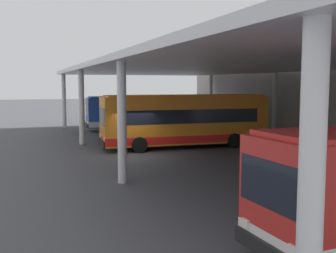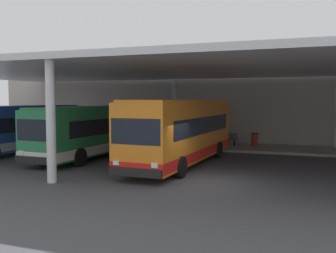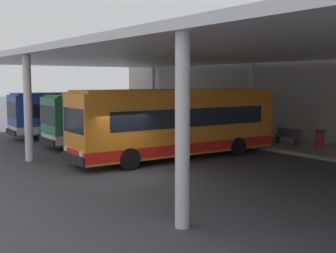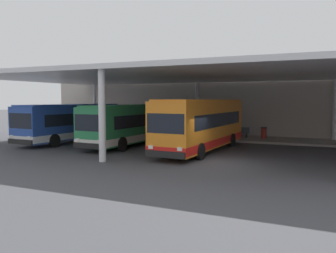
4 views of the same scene
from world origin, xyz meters
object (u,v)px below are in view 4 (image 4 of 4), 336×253
object	(u,v)px
bus_middle_bay	(202,124)
trash_bin	(264,133)
bus_second_bay	(132,124)
bus_nearest_bay	(72,122)
bench_waiting	(239,132)
banner_sign	(181,117)

from	to	relation	value
bus_middle_bay	trash_bin	distance (m)	8.67
bus_second_bay	bus_middle_bay	size ratio (longest dim) A/B	0.93
bus_nearest_bay	bus_middle_bay	bearing A→B (deg)	-2.17
bench_waiting	trash_bin	world-z (taller)	trash_bin
bench_waiting	bus_nearest_bay	bearing A→B (deg)	-149.06
bench_waiting	banner_sign	world-z (taller)	banner_sign
bus_middle_bay	bench_waiting	xyz separation A→B (m)	(0.74, 7.95, -1.18)
bench_waiting	banner_sign	bearing A→B (deg)	-170.44
bench_waiting	bus_middle_bay	bearing A→B (deg)	-95.35
bus_middle_bay	banner_sign	bearing A→B (deg)	122.26
trash_bin	banner_sign	distance (m)	7.54
banner_sign	bench_waiting	bearing A→B (deg)	9.56
bench_waiting	trash_bin	size ratio (longest dim) A/B	1.84
bus_middle_bay	banner_sign	xyz separation A→B (m)	(-4.46, 7.07, 0.14)
bus_nearest_bay	bench_waiting	distance (m)	14.63
bus_middle_bay	banner_sign	world-z (taller)	bus_middle_bay
bus_second_bay	bench_waiting	xyz separation A→B (m)	(6.82, 7.22, -0.99)
bus_nearest_bay	trash_bin	xyz separation A→B (m)	(14.66, 7.65, -0.98)
bus_second_bay	bus_middle_bay	bearing A→B (deg)	-6.84
bus_second_bay	bus_middle_bay	distance (m)	6.12
bus_nearest_bay	bus_second_bay	bearing A→B (deg)	2.85
bus_nearest_bay	bus_second_bay	world-z (taller)	same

